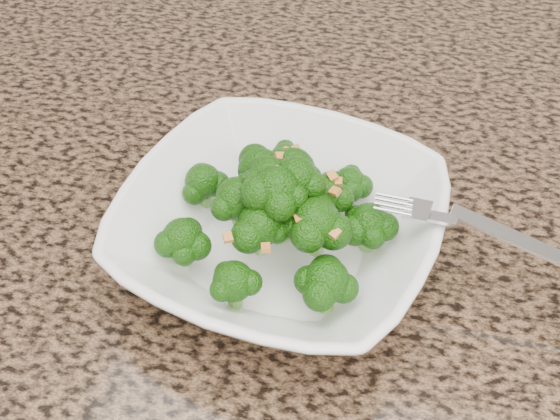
# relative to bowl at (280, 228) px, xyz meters

# --- Properties ---
(granite_counter) EXTENTS (1.64, 1.04, 0.03)m
(granite_counter) POSITION_rel_bowl_xyz_m (0.07, -0.00, -0.04)
(granite_counter) COLOR brown
(granite_counter) RESTS_ON cabinet
(bowl) EXTENTS (0.29, 0.29, 0.06)m
(bowl) POSITION_rel_bowl_xyz_m (0.00, 0.00, 0.00)
(bowl) COLOR white
(bowl) RESTS_ON granite_counter
(broccoli_pile) EXTENTS (0.21, 0.21, 0.06)m
(broccoli_pile) POSITION_rel_bowl_xyz_m (0.00, 0.00, 0.06)
(broccoli_pile) COLOR #184E09
(broccoli_pile) RESTS_ON bowl
(garlic_topping) EXTENTS (0.13, 0.13, 0.01)m
(garlic_topping) POSITION_rel_bowl_xyz_m (0.00, 0.00, 0.09)
(garlic_topping) COLOR orange
(garlic_topping) RESTS_ON broccoli_pile
(fork) EXTENTS (0.18, 0.06, 0.01)m
(fork) POSITION_rel_bowl_xyz_m (0.12, 0.00, 0.04)
(fork) COLOR silver
(fork) RESTS_ON bowl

